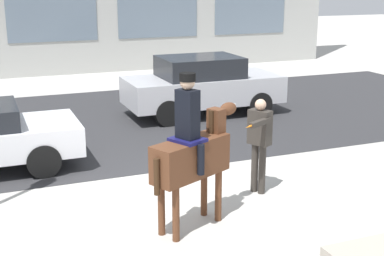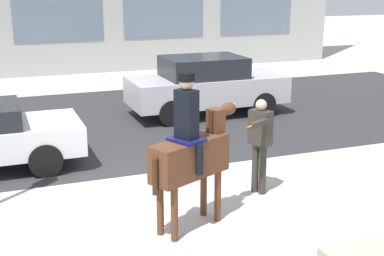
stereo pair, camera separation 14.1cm
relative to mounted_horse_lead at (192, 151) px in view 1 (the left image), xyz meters
The scene contains 5 objects.
ground_plane 2.39m from the mounted_horse_lead, 90.06° to the left, with size 80.00×80.00×0.00m, color #B2AFA8.
road_surface 6.91m from the mounted_horse_lead, 90.02° to the left, with size 25.06×8.50×0.01m.
mounted_horse_lead is the anchor object (origin of this frame).
pedestrian_bystander 1.85m from the mounted_horse_lead, 27.58° to the left, with size 0.75×0.74×1.75m.
street_car_far_lane 7.34m from the mounted_horse_lead, 65.92° to the left, with size 4.45×1.96×1.68m.
Camera 1 is at (-2.88, -9.22, 3.77)m, focal length 50.00 mm.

